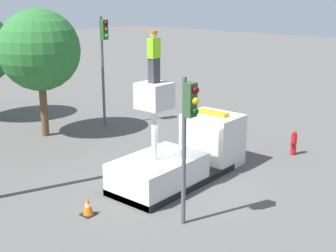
% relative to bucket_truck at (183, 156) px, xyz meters
% --- Properties ---
extents(ground_plane, '(120.00, 120.00, 0.00)m').
position_rel_bucket_truck_xyz_m(ground_plane, '(-0.60, 0.00, -0.86)').
color(ground_plane, '#565451').
extents(bucket_truck, '(6.04, 2.25, 3.98)m').
position_rel_bucket_truck_xyz_m(bucket_truck, '(0.00, 0.00, 0.00)').
color(bucket_truck, black).
rests_on(bucket_truck, ground).
extents(worker, '(0.40, 0.26, 1.75)m').
position_rel_bucket_truck_xyz_m(worker, '(-1.65, 0.00, 4.00)').
color(worker, '#38383D').
rests_on(worker, bucket_truck).
extents(traffic_light_pole, '(0.34, 0.57, 4.63)m').
position_rel_bucket_truck_xyz_m(traffic_light_pole, '(-2.95, -2.48, 2.42)').
color(traffic_light_pole, '#515156').
rests_on(traffic_light_pole, ground).
extents(traffic_light_across, '(0.34, 0.57, 5.76)m').
position_rel_bucket_truck_xyz_m(traffic_light_across, '(3.00, 7.59, 3.20)').
color(traffic_light_across, '#515156').
rests_on(traffic_light_across, ground).
extents(fire_hydrant, '(0.48, 0.24, 1.09)m').
position_rel_bucket_truck_xyz_m(fire_hydrant, '(5.20, -2.12, -0.33)').
color(fire_hydrant, red).
rests_on(fire_hydrant, ground).
extents(traffic_cone_rear, '(0.44, 0.44, 0.61)m').
position_rel_bucket_truck_xyz_m(traffic_cone_rear, '(-4.49, 0.38, -0.57)').
color(traffic_cone_rear, black).
rests_on(traffic_cone_rear, ground).
extents(tree_left_bg, '(3.92, 3.92, 6.24)m').
position_rel_bucket_truck_xyz_m(tree_left_bg, '(-0.12, 8.68, 3.40)').
color(tree_left_bg, brown).
rests_on(tree_left_bg, ground).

